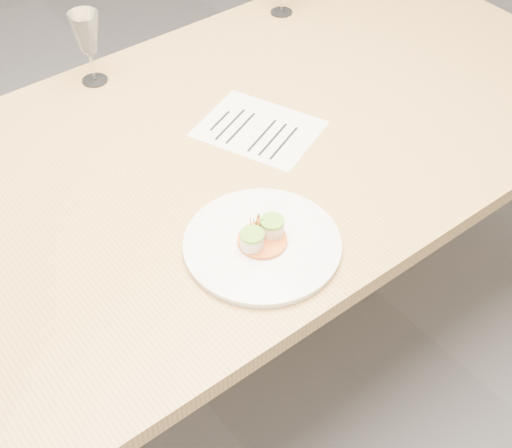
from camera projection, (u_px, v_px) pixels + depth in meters
ground at (181, 371)px, 2.08m from camera, size 7.00×7.00×0.00m
dining_table at (158, 201)px, 1.60m from camera, size 2.40×1.00×0.75m
dinner_plate at (262, 243)px, 1.40m from camera, size 0.31×0.31×0.08m
recipe_sheet at (259, 129)px, 1.67m from camera, size 0.30×0.33×0.00m
wine_glass_1 at (86, 35)px, 1.72m from camera, size 0.08×0.08×0.19m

